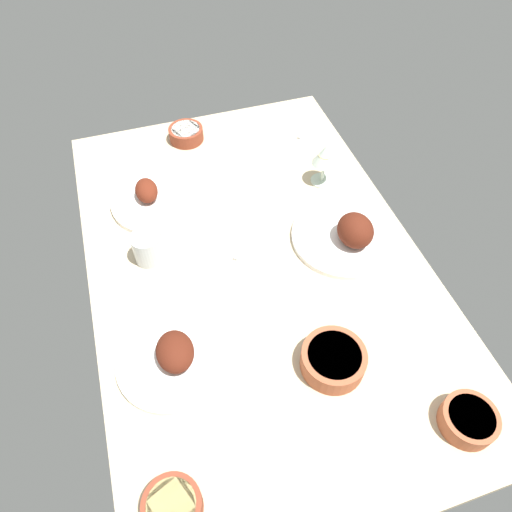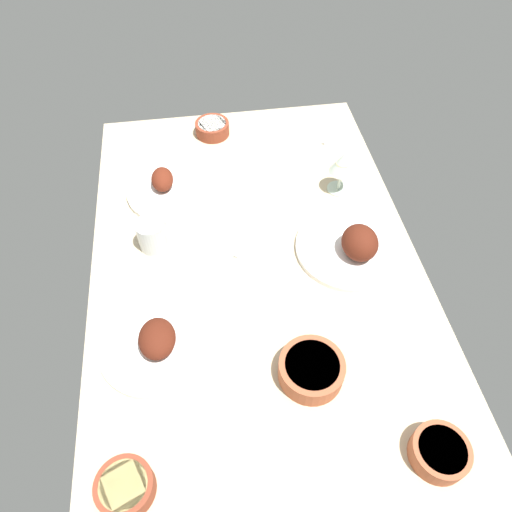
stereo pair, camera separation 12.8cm
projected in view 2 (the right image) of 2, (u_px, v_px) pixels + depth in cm
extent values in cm
cube|color=#C6B28E|center=(256.00, 265.00, 131.53)|extent=(140.00, 90.00, 4.00)
cylinder|color=white|center=(349.00, 249.00, 131.51)|extent=(29.80, 29.80, 1.60)
ellipsoid|color=#511E11|center=(360.00, 243.00, 126.55)|extent=(11.25, 9.80, 8.91)
cylinder|color=white|center=(153.00, 347.00, 112.47)|extent=(25.48, 25.48, 1.60)
ellipsoid|color=#511E11|center=(157.00, 339.00, 109.86)|extent=(10.86, 8.76, 6.15)
cylinder|color=white|center=(175.00, 189.00, 146.68)|extent=(29.52, 29.52, 1.60)
ellipsoid|color=#602314|center=(162.00, 179.00, 144.22)|extent=(9.25, 6.67, 6.00)
cylinder|color=brown|center=(125.00, 487.00, 91.84)|extent=(11.57, 11.57, 4.59)
cylinder|color=#D6BC70|center=(123.00, 485.00, 90.44)|extent=(9.49, 9.49, 1.00)
cylinder|color=brown|center=(212.00, 128.00, 163.59)|extent=(11.71, 11.71, 4.58)
cylinder|color=white|center=(212.00, 124.00, 162.19)|extent=(9.60, 9.60, 1.00)
cylinder|color=#A35133|center=(439.00, 452.00, 95.80)|extent=(11.92, 11.92, 4.86)
cylinder|color=brown|center=(442.00, 450.00, 94.29)|extent=(9.77, 9.77, 1.00)
cylinder|color=#A35133|center=(311.00, 370.00, 106.68)|extent=(15.07, 15.07, 5.63)
cylinder|color=#4C192D|center=(312.00, 365.00, 104.87)|extent=(12.36, 12.36, 1.00)
cylinder|color=silver|center=(338.00, 189.00, 147.56)|extent=(7.00, 7.00, 0.50)
cylinder|color=silver|center=(340.00, 180.00, 144.63)|extent=(1.00, 1.00, 7.00)
cone|color=silver|center=(343.00, 163.00, 139.35)|extent=(7.60, 7.60, 6.50)
cylinder|color=beige|center=(342.00, 166.00, 140.49)|extent=(4.18, 4.18, 2.80)
cylinder|color=silver|center=(152.00, 235.00, 129.83)|extent=(7.86, 7.86, 9.03)
cube|color=silver|center=(248.00, 237.00, 134.87)|extent=(14.13, 9.60, 0.80)
cube|color=silver|center=(338.00, 132.00, 165.50)|extent=(12.37, 14.01, 0.80)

